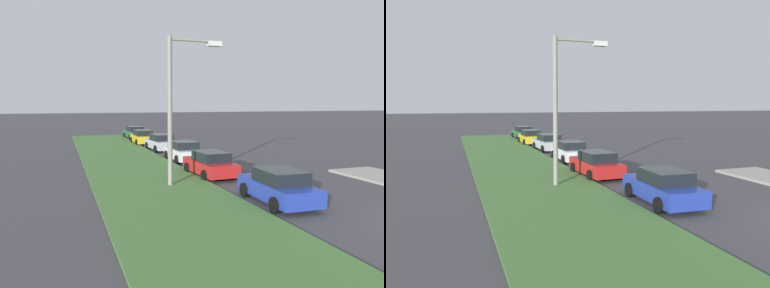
% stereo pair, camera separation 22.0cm
% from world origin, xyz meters
% --- Properties ---
extents(grass_median, '(60.00, 6.00, 0.12)m').
position_xyz_m(grass_median, '(10.00, 8.38, 0.06)').
color(grass_median, '#477238').
rests_on(grass_median, ground).
extents(parked_car_blue, '(4.35, 2.12, 1.47)m').
position_xyz_m(parked_car_blue, '(4.67, 4.06, 0.72)').
color(parked_car_blue, '#23389E').
rests_on(parked_car_blue, ground).
extents(parked_car_red, '(4.35, 2.12, 1.47)m').
position_xyz_m(parked_car_red, '(11.11, 4.59, 0.72)').
color(parked_car_red, red).
rests_on(parked_car_red, ground).
extents(parked_car_white, '(4.31, 2.04, 1.47)m').
position_xyz_m(parked_car_white, '(17.12, 4.26, 0.72)').
color(parked_car_white, silver).
rests_on(parked_car_white, ground).
extents(parked_car_silver, '(4.40, 2.21, 1.47)m').
position_xyz_m(parked_car_silver, '(23.57, 4.27, 0.72)').
color(parked_car_silver, '#B2B5BA').
rests_on(parked_car_silver, ground).
extents(parked_car_yellow, '(4.33, 2.07, 1.47)m').
position_xyz_m(parked_car_yellow, '(29.30, 4.73, 0.72)').
color(parked_car_yellow, gold).
rests_on(parked_car_yellow, ground).
extents(parked_car_green, '(4.40, 2.21, 1.47)m').
position_xyz_m(parked_car_green, '(35.40, 4.39, 0.72)').
color(parked_car_green, '#1E6B38').
rests_on(parked_car_green, ground).
extents(streetlight, '(0.38, 2.87, 7.50)m').
position_xyz_m(streetlight, '(9.12, 7.21, 4.39)').
color(streetlight, gray).
rests_on(streetlight, ground).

